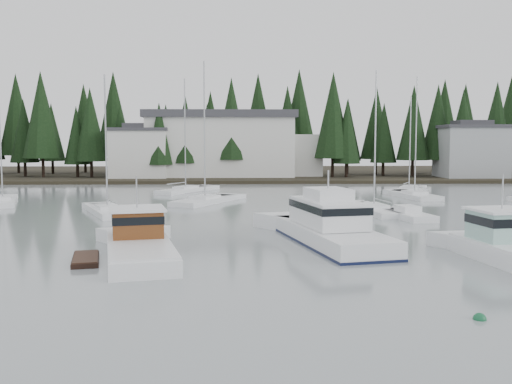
{
  "coord_description": "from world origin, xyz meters",
  "views": [
    {
      "loc": [
        -2.29,
        -14.12,
        6.14
      ],
      "look_at": [
        -0.88,
        27.78,
        2.5
      ],
      "focal_mm": 40.0,
      "sensor_mm": 36.0,
      "label": 1
    }
  ],
  "objects_px": {
    "lobster_boat_brown": "(137,247)",
    "sailboat_3": "(374,212)",
    "house_east_a": "(471,150)",
    "harbor_inn": "(233,145)",
    "cabin_cruiser_center": "(330,231)",
    "sailboat_10": "(205,202)",
    "sailboat_1": "(186,192)",
    "sailboat_9": "(3,203)",
    "sailboat_4": "(415,197)",
    "house_west": "(140,152)",
    "sailboat_7": "(108,213)",
    "runabout_1": "(408,216)",
    "sailboat_6": "(409,191)"
  },
  "relations": [
    {
      "from": "lobster_boat_brown",
      "to": "sailboat_3",
      "type": "bearing_deg",
      "value": -55.12
    },
    {
      "from": "house_east_a",
      "to": "harbor_inn",
      "type": "relative_size",
      "value": 0.36
    },
    {
      "from": "cabin_cruiser_center",
      "to": "sailboat_10",
      "type": "relative_size",
      "value": 0.84
    },
    {
      "from": "house_east_a",
      "to": "cabin_cruiser_center",
      "type": "height_order",
      "value": "house_east_a"
    },
    {
      "from": "sailboat_1",
      "to": "sailboat_9",
      "type": "distance_m",
      "value": 21.49
    },
    {
      "from": "sailboat_4",
      "to": "sailboat_3",
      "type": "bearing_deg",
      "value": 141.64
    },
    {
      "from": "house_west",
      "to": "sailboat_9",
      "type": "bearing_deg",
      "value": -102.45
    },
    {
      "from": "house_west",
      "to": "house_east_a",
      "type": "height_order",
      "value": "house_east_a"
    },
    {
      "from": "sailboat_1",
      "to": "sailboat_3",
      "type": "relative_size",
      "value": 1.12
    },
    {
      "from": "lobster_boat_brown",
      "to": "sailboat_9",
      "type": "relative_size",
      "value": 0.9
    },
    {
      "from": "sailboat_7",
      "to": "runabout_1",
      "type": "height_order",
      "value": "sailboat_7"
    },
    {
      "from": "sailboat_1",
      "to": "sailboat_10",
      "type": "relative_size",
      "value": 0.98
    },
    {
      "from": "house_east_a",
      "to": "sailboat_7",
      "type": "relative_size",
      "value": 0.85
    },
    {
      "from": "sailboat_3",
      "to": "sailboat_9",
      "type": "distance_m",
      "value": 36.54
    },
    {
      "from": "sailboat_10",
      "to": "sailboat_1",
      "type": "bearing_deg",
      "value": 40.2
    },
    {
      "from": "house_west",
      "to": "sailboat_10",
      "type": "bearing_deg",
      "value": -70.53
    },
    {
      "from": "lobster_boat_brown",
      "to": "sailboat_10",
      "type": "bearing_deg",
      "value": -17.24
    },
    {
      "from": "house_west",
      "to": "runabout_1",
      "type": "xyz_separation_m",
      "value": [
        29.65,
        -47.39,
        -4.52
      ]
    },
    {
      "from": "sailboat_3",
      "to": "sailboat_6",
      "type": "distance_m",
      "value": 22.61
    },
    {
      "from": "cabin_cruiser_center",
      "to": "sailboat_10",
      "type": "xyz_separation_m",
      "value": [
        -8.95,
        23.64,
        -0.69
      ]
    },
    {
      "from": "lobster_boat_brown",
      "to": "sailboat_10",
      "type": "xyz_separation_m",
      "value": [
        2.1,
        27.6,
        -0.47
      ]
    },
    {
      "from": "sailboat_10",
      "to": "runabout_1",
      "type": "distance_m",
      "value": 21.08
    },
    {
      "from": "sailboat_1",
      "to": "sailboat_10",
      "type": "height_order",
      "value": "sailboat_10"
    },
    {
      "from": "lobster_boat_brown",
      "to": "sailboat_9",
      "type": "xyz_separation_m",
      "value": [
        -18.17,
        27.39,
        -0.49
      ]
    },
    {
      "from": "harbor_inn",
      "to": "sailboat_3",
      "type": "height_order",
      "value": "sailboat_3"
    },
    {
      "from": "house_west",
      "to": "lobster_boat_brown",
      "type": "bearing_deg",
      "value": -80.64
    },
    {
      "from": "sailboat_3",
      "to": "sailboat_6",
      "type": "xyz_separation_m",
      "value": [
        9.37,
        20.57,
        -0.01
      ]
    },
    {
      "from": "lobster_boat_brown",
      "to": "runabout_1",
      "type": "bearing_deg",
      "value": -64.27
    },
    {
      "from": "harbor_inn",
      "to": "sailboat_1",
      "type": "bearing_deg",
      "value": -102.45
    },
    {
      "from": "sailboat_3",
      "to": "house_east_a",
      "type": "bearing_deg",
      "value": -39.09
    },
    {
      "from": "house_west",
      "to": "lobster_boat_brown",
      "type": "relative_size",
      "value": 0.92
    },
    {
      "from": "house_west",
      "to": "cabin_cruiser_center",
      "type": "xyz_separation_m",
      "value": [
        21.4,
        -58.85,
        -3.88
      ]
    },
    {
      "from": "sailboat_3",
      "to": "sailboat_4",
      "type": "distance_m",
      "value": 15.3
    },
    {
      "from": "sailboat_6",
      "to": "sailboat_9",
      "type": "relative_size",
      "value": 1.07
    },
    {
      "from": "lobster_boat_brown",
      "to": "sailboat_10",
      "type": "relative_size",
      "value": 0.7
    },
    {
      "from": "harbor_inn",
      "to": "lobster_boat_brown",
      "type": "bearing_deg",
      "value": -94.06
    },
    {
      "from": "house_west",
      "to": "cabin_cruiser_center",
      "type": "bearing_deg",
      "value": -70.02
    },
    {
      "from": "sailboat_4",
      "to": "sailboat_10",
      "type": "relative_size",
      "value": 0.94
    },
    {
      "from": "harbor_inn",
      "to": "sailboat_4",
      "type": "bearing_deg",
      "value": -58.69
    },
    {
      "from": "sailboat_6",
      "to": "runabout_1",
      "type": "height_order",
      "value": "sailboat_6"
    },
    {
      "from": "harbor_inn",
      "to": "cabin_cruiser_center",
      "type": "height_order",
      "value": "harbor_inn"
    },
    {
      "from": "harbor_inn",
      "to": "sailboat_4",
      "type": "distance_m",
      "value": 39.89
    },
    {
      "from": "sailboat_9",
      "to": "cabin_cruiser_center",
      "type": "bearing_deg",
      "value": -148.15
    },
    {
      "from": "house_west",
      "to": "sailboat_3",
      "type": "relative_size",
      "value": 0.74
    },
    {
      "from": "house_east_a",
      "to": "lobster_boat_brown",
      "type": "relative_size",
      "value": 1.02
    },
    {
      "from": "sailboat_7",
      "to": "sailboat_1",
      "type": "bearing_deg",
      "value": -36.36
    },
    {
      "from": "sailboat_1",
      "to": "sailboat_7",
      "type": "distance_m",
      "value": 21.84
    },
    {
      "from": "house_east_a",
      "to": "harbor_inn",
      "type": "distance_m",
      "value": 39.21
    },
    {
      "from": "house_east_a",
      "to": "runabout_1",
      "type": "relative_size",
      "value": 1.61
    },
    {
      "from": "lobster_boat_brown",
      "to": "cabin_cruiser_center",
      "type": "distance_m",
      "value": 11.74
    }
  ]
}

